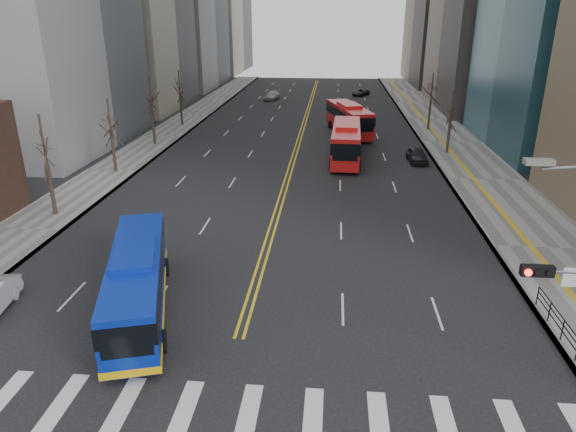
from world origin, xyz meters
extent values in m
plane|color=black|center=(0.00, 0.00, 0.00)|extent=(220.00, 220.00, 0.00)
cube|color=slate|center=(17.50, 45.00, 0.07)|extent=(7.00, 130.00, 0.15)
cube|color=slate|center=(-16.50, 45.00, 0.07)|extent=(5.00, 130.00, 0.15)
cube|color=silver|center=(-5.91, 0.00, 0.01)|extent=(0.70, 4.00, 0.01)
cube|color=silver|center=(-3.55, 0.00, 0.01)|extent=(0.70, 4.00, 0.01)
cube|color=silver|center=(-1.18, 0.00, 0.01)|extent=(0.70, 4.00, 0.01)
cube|color=silver|center=(1.18, 0.00, 0.01)|extent=(0.70, 4.00, 0.01)
cube|color=silver|center=(3.55, 0.00, 0.01)|extent=(0.70, 4.00, 0.01)
cube|color=silver|center=(5.91, 0.00, 0.01)|extent=(0.70, 4.00, 0.01)
cube|color=gold|center=(-0.20, 55.00, 0.01)|extent=(0.15, 100.00, 0.01)
cube|color=gold|center=(0.20, 55.00, 0.01)|extent=(0.15, 100.00, 0.01)
cube|color=black|center=(11.00, 2.00, 5.50)|extent=(1.10, 0.28, 0.38)
cylinder|color=#FF190C|center=(10.65, 1.84, 5.50)|extent=(0.24, 0.08, 0.24)
cylinder|color=black|center=(11.00, 1.84, 5.50)|extent=(0.24, 0.08, 0.24)
cylinder|color=black|center=(11.35, 1.84, 5.50)|extent=(0.24, 0.08, 0.24)
cube|color=white|center=(12.30, 2.00, 5.30)|extent=(0.90, 0.06, 0.70)
cube|color=#999993|center=(10.40, 2.00, 9.30)|extent=(0.90, 0.35, 0.18)
cube|color=black|center=(14.30, 6.00, 1.15)|extent=(0.04, 6.00, 0.04)
cylinder|color=black|center=(14.30, 6.00, 0.65)|extent=(0.06, 0.06, 1.00)
cylinder|color=black|center=(14.30, 7.50, 0.65)|extent=(0.06, 0.06, 1.00)
cylinder|color=black|center=(14.30, 9.00, 0.65)|extent=(0.06, 0.06, 1.00)
cylinder|color=#30271D|center=(-16.00, 19.00, 1.95)|extent=(0.28, 0.28, 3.90)
cylinder|color=#30271D|center=(-16.00, 30.00, 1.80)|extent=(0.28, 0.28, 3.60)
cylinder|color=#30271D|center=(-16.00, 41.00, 2.00)|extent=(0.28, 0.28, 4.00)
cylinder|color=#30271D|center=(-16.00, 52.00, 1.90)|extent=(0.28, 0.28, 3.80)
cylinder|color=#30271D|center=(16.00, 40.00, 1.75)|extent=(0.28, 0.28, 3.50)
cylinder|color=#30271D|center=(16.00, 52.00, 1.88)|extent=(0.28, 0.28, 3.75)
cube|color=#0B27A5|center=(-5.24, 6.95, 1.67)|extent=(5.43, 11.41, 2.64)
cube|color=black|center=(-5.24, 6.95, 2.20)|extent=(5.49, 11.44, 0.96)
cube|color=#0B27A5|center=(-5.24, 6.95, 3.09)|extent=(2.91, 4.29, 0.40)
cube|color=yellow|center=(-5.24, 6.95, 0.55)|extent=(5.49, 11.44, 0.35)
cylinder|color=black|center=(-5.34, 3.18, 0.50)|extent=(0.57, 1.04, 1.00)
cylinder|color=black|center=(-3.10, 3.84, 0.50)|extent=(0.57, 1.04, 1.00)
cylinder|color=black|center=(-7.38, 10.05, 0.50)|extent=(0.57, 1.04, 1.00)
cylinder|color=black|center=(-5.14, 10.72, 0.50)|extent=(0.57, 1.04, 1.00)
cube|color=red|center=(5.27, 36.54, 1.87)|extent=(3.02, 11.71, 3.03)
cube|color=black|center=(5.27, 36.54, 2.45)|extent=(3.08, 11.73, 1.08)
cube|color=red|center=(5.27, 36.54, 3.48)|extent=(2.25, 4.14, 0.40)
cylinder|color=black|center=(3.83, 32.86, 0.50)|extent=(0.33, 1.01, 1.00)
cylinder|color=black|center=(6.48, 32.77, 0.50)|extent=(0.33, 1.01, 1.00)
cylinder|color=black|center=(4.07, 40.30, 0.50)|extent=(0.33, 1.01, 1.00)
cylinder|color=black|center=(6.72, 40.21, 0.50)|extent=(0.33, 1.01, 1.00)
cube|color=red|center=(5.82, 48.88, 1.88)|extent=(5.61, 12.02, 3.06)
cube|color=black|center=(5.82, 48.88, 2.47)|extent=(5.67, 12.05, 1.09)
cube|color=red|center=(5.82, 48.88, 3.51)|extent=(3.12, 4.52, 0.40)
cylinder|color=black|center=(5.51, 44.91, 0.50)|extent=(0.55, 1.04, 1.00)
cylinder|color=black|center=(8.08, 45.60, 0.50)|extent=(0.55, 1.04, 1.00)
cylinder|color=black|center=(3.57, 52.16, 0.50)|extent=(0.55, 1.04, 1.00)
cylinder|color=black|center=(6.14, 52.85, 0.50)|extent=(0.55, 1.04, 1.00)
imported|color=black|center=(12.33, 36.28, 0.70)|extent=(1.90, 4.23, 1.41)
imported|color=#939297|center=(-6.80, 75.51, 0.70)|extent=(2.75, 5.09, 1.40)
imported|color=black|center=(8.79, 81.97, 0.60)|extent=(3.63, 4.77, 1.20)
camera|label=1|loc=(3.93, -14.21, 13.55)|focal=32.00mm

